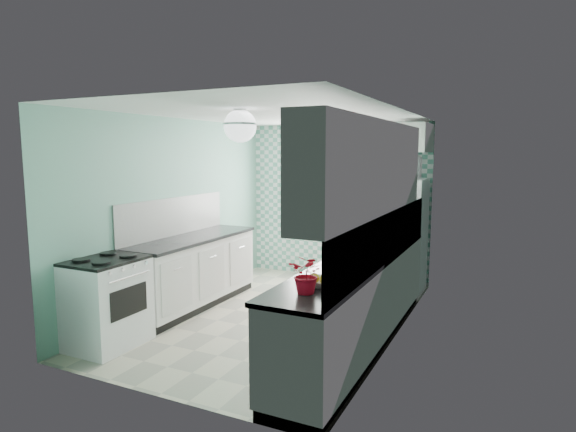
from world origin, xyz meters
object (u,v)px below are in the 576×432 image
at_px(fruit_bowl, 319,282).
at_px(stove, 107,301).
at_px(potted_plant, 308,274).
at_px(ceiling_light, 240,126).
at_px(fridge, 399,236).
at_px(microwave, 401,168).
at_px(sink, 384,244).

bearing_deg(fruit_bowl, stove, -179.60).
distance_m(fruit_bowl, potted_plant, 0.27).
distance_m(ceiling_light, fruit_bowl, 1.96).
height_order(fridge, fruit_bowl, fridge).
xyz_separation_m(ceiling_light, fridge, (1.11, 2.59, -1.49)).
bearing_deg(fridge, ceiling_light, -115.77).
bearing_deg(microwave, ceiling_light, 65.15).
relative_size(sink, microwave, 1.02).
bearing_deg(ceiling_light, potted_plant, -39.50).
height_order(ceiling_light, fridge, ceiling_light).
distance_m(sink, fruit_bowl, 2.13).
relative_size(fridge, potted_plant, 5.30).
xyz_separation_m(fruit_bowl, microwave, (-0.09, 3.34, 0.85)).
xyz_separation_m(fridge, stove, (-2.31, -3.36, -0.35)).
distance_m(ceiling_light, stove, 2.32).
bearing_deg(fruit_bowl, ceiling_light, 147.99).
height_order(ceiling_light, fruit_bowl, ceiling_light).
distance_m(stove, microwave, 4.29).
bearing_deg(microwave, potted_plant, 89.77).
relative_size(stove, fruit_bowl, 3.42).
relative_size(ceiling_light, fruit_bowl, 1.29).
bearing_deg(ceiling_light, stove, -147.39).
xyz_separation_m(fridge, potted_plant, (0.09, -3.58, 0.26)).
xyz_separation_m(ceiling_light, sink, (1.20, 1.38, -1.39)).
distance_m(stove, fruit_bowl, 2.45).
distance_m(fridge, stove, 4.09).
bearing_deg(fruit_bowl, potted_plant, -90.00).
distance_m(ceiling_light, sink, 2.30).
xyz_separation_m(sink, microwave, (-0.09, 1.21, 0.90)).
height_order(ceiling_light, potted_plant, ceiling_light).
relative_size(fridge, microwave, 3.04).
bearing_deg(fruit_bowl, sink, 89.91).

